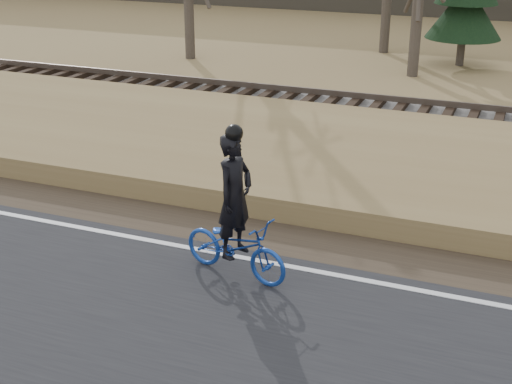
% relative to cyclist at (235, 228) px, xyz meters
% --- Properties ---
extents(cyclist, '(1.90, 1.01, 2.38)m').
position_rel_cyclist_xyz_m(cyclist, '(0.00, 0.00, 0.00)').
color(cyclist, '#163C99').
rests_on(cyclist, road).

